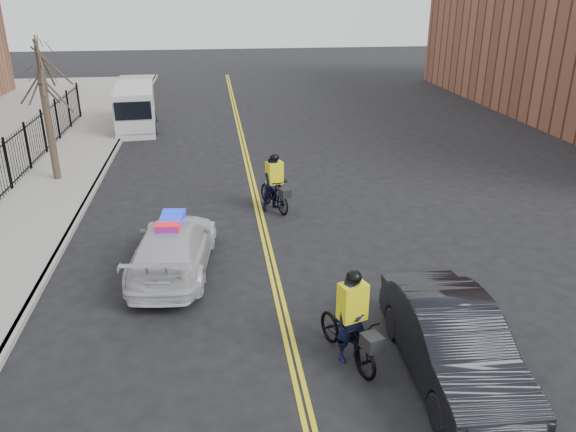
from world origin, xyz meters
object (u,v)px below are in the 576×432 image
Objects in this scene: cargo_van at (135,109)px; cyclist_near at (352,329)px; police_cruiser at (173,247)px; dark_sedan at (453,344)px; cyclist_far at (275,188)px.

cyclist_near is (6.66, -21.20, -0.38)m from cargo_van.
police_cruiser is 5.86m from cyclist_near.
cargo_van reaches higher than police_cruiser.
dark_sedan is 23.61m from cargo_van.
cargo_van is at bearing 94.24° from cyclist_far.
dark_sedan is at bearing 142.91° from police_cruiser.
dark_sedan is (5.61, -5.30, 0.08)m from police_cruiser.
cargo_van is at bearing -74.07° from police_cruiser.
cyclist_near is (3.81, -4.45, 0.01)m from police_cruiser.
police_cruiser is at bearing 137.98° from dark_sedan.
police_cruiser is 2.25× the size of cyclist_near.
dark_sedan reaches higher than police_cruiser.
cyclist_far is (6.05, -12.65, -0.31)m from cargo_van.
dark_sedan is 2.32× the size of cyclist_far.
cargo_van is 2.69× the size of cyclist_far.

